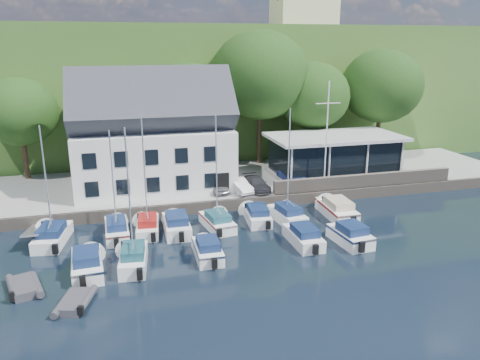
{
  "coord_description": "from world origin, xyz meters",
  "views": [
    {
      "loc": [
        -10.27,
        -26.17,
        13.99
      ],
      "look_at": [
        -0.78,
        9.0,
        3.29
      ],
      "focal_mm": 35.0,
      "sensor_mm": 36.0,
      "label": 1
    }
  ],
  "objects": [
    {
      "name": "car_white",
      "position": [
        0.13,
        12.98,
        1.62
      ],
      "size": [
        2.11,
        3.96,
        1.24
      ],
      "primitive_type": "imported",
      "rotation": [
        0.0,
        0.0,
        0.22
      ],
      "color": "silver",
      "rests_on": "quay"
    },
    {
      "name": "hillside",
      "position": [
        0.0,
        62.0,
        8.0
      ],
      "size": [
        160.0,
        75.0,
        16.0
      ],
      "primitive_type": "cube",
      "color": "#2F5921",
      "rests_on": "ground"
    },
    {
      "name": "boat_r1_1",
      "position": [
        -10.72,
        7.74,
        4.4
      ],
      "size": [
        1.97,
        6.51,
        8.8
      ],
      "primitive_type": null,
      "rotation": [
        0.0,
        0.0,
        0.03
      ],
      "color": "white",
      "rests_on": "ground"
    },
    {
      "name": "tree_3",
      "position": [
        5.12,
        22.64,
        8.21
      ],
      "size": [
        10.56,
        10.56,
        14.43
      ],
      "primitive_type": null,
      "color": "black",
      "rests_on": "quay"
    },
    {
      "name": "harbor_building",
      "position": [
        -7.0,
        16.5,
        5.35
      ],
      "size": [
        14.4,
        8.2,
        8.7
      ],
      "primitive_type": null,
      "color": "silver",
      "rests_on": "quay"
    },
    {
      "name": "boat_r1_3",
      "position": [
        -6.28,
        7.32,
        0.78
      ],
      "size": [
        2.15,
        6.2,
        1.57
      ],
      "primitive_type": null,
      "rotation": [
        0.0,
        0.0,
        -0.02
      ],
      "color": "white",
      "rests_on": "ground"
    },
    {
      "name": "ground",
      "position": [
        0.0,
        0.0,
        0.0
      ],
      "size": [
        180.0,
        180.0,
        0.0
      ],
      "primitive_type": "plane",
      "color": "black",
      "rests_on": "ground"
    },
    {
      "name": "boat_r1_6",
      "position": [
        2.7,
        7.2,
        4.58
      ],
      "size": [
        2.59,
        6.17,
        9.15
      ],
      "primitive_type": null,
      "rotation": [
        0.0,
        0.0,
        0.13
      ],
      "color": "white",
      "rests_on": "ground"
    },
    {
      "name": "boat_r1_2",
      "position": [
        -8.42,
        7.78,
        4.29
      ],
      "size": [
        2.36,
        5.95,
        8.58
      ],
      "primitive_type": null,
      "rotation": [
        0.0,
        0.0,
        -0.1
      ],
      "color": "white",
      "rests_on": "ground"
    },
    {
      "name": "car_dgrey",
      "position": [
        1.89,
        13.08,
        1.58
      ],
      "size": [
        1.92,
        4.14,
        1.17
      ],
      "primitive_type": "imported",
      "rotation": [
        0.0,
        0.0,
        0.07
      ],
      "color": "#2D2D32",
      "rests_on": "quay"
    },
    {
      "name": "boat_r2_3",
      "position": [
        2.28,
        2.81,
        0.72
      ],
      "size": [
        1.98,
        5.94,
        1.43
      ],
      "primitive_type": null,
      "rotation": [
        0.0,
        0.0,
        0.01
      ],
      "color": "white",
      "rests_on": "ground"
    },
    {
      "name": "boat_r2_0",
      "position": [
        -12.61,
        2.21,
        0.79
      ],
      "size": [
        2.39,
        6.27,
        1.57
      ],
      "primitive_type": null,
      "rotation": [
        0.0,
        0.0,
        0.06
      ],
      "color": "white",
      "rests_on": "ground"
    },
    {
      "name": "boat_r1_5",
      "position": [
        0.36,
        7.97,
        0.68
      ],
      "size": [
        2.45,
        6.16,
        1.35
      ],
      "primitive_type": null,
      "rotation": [
        0.0,
        0.0,
        -0.09
      ],
      "color": "white",
      "rests_on": "ground"
    },
    {
      "name": "dinghy_0",
      "position": [
        -16.11,
        0.8,
        0.36
      ],
      "size": [
        2.64,
        3.47,
        0.72
      ],
      "primitive_type": null,
      "rotation": [
        0.0,
        0.0,
        0.29
      ],
      "color": "#38383D",
      "rests_on": "ground"
    },
    {
      "name": "tree_1",
      "position": [
        -10.63,
        22.78,
        6.09
      ],
      "size": [
        7.45,
        7.45,
        10.18
      ],
      "primitive_type": null,
      "color": "black",
      "rests_on": "quay"
    },
    {
      "name": "tree_0",
      "position": [
        -19.07,
        22.69,
        5.96
      ],
      "size": [
        7.25,
        7.25,
        9.91
      ],
      "primitive_type": null,
      "color": "black",
      "rests_on": "quay"
    },
    {
      "name": "boat_r2_1",
      "position": [
        -9.75,
        2.29,
        4.68
      ],
      "size": [
        2.47,
        6.15,
        9.37
      ],
      "primitive_type": null,
      "rotation": [
        0.0,
        0.0,
        -0.11
      ],
      "color": "white",
      "rests_on": "ground"
    },
    {
      "name": "dinghy_1",
      "position": [
        -13.12,
        -1.71,
        0.33
      ],
      "size": [
        2.45,
        3.24,
        0.67
      ],
      "primitive_type": null,
      "rotation": [
        0.0,
        0.0,
        -0.28
      ],
      "color": "#38383D",
      "rests_on": "ground"
    },
    {
      "name": "farmhouse",
      "position": [
        22.0,
        52.0,
        20.1
      ],
      "size": [
        10.4,
        7.0,
        8.2
      ],
      "primitive_type": null,
      "color": "beige",
      "rests_on": "hillside"
    },
    {
      "name": "flagpole",
      "position": [
        8.17,
        12.09,
        5.9
      ],
      "size": [
        2.35,
        0.2,
        9.81
      ],
      "primitive_type": null,
      "color": "silver",
      "rests_on": "quay"
    },
    {
      "name": "tree_5",
      "position": [
        19.02,
        21.21,
        7.22
      ],
      "size": [
        9.1,
        9.1,
        12.44
      ],
      "primitive_type": null,
      "color": "black",
      "rests_on": "quay"
    },
    {
      "name": "club_pavilion",
      "position": [
        11.0,
        16.0,
        3.05
      ],
      "size": [
        13.2,
        7.2,
        4.1
      ],
      "primitive_type": null,
      "color": "black",
      "rests_on": "quay"
    },
    {
      "name": "boat_r1_0",
      "position": [
        -15.24,
        7.68,
        4.36
      ],
      "size": [
        3.1,
        6.72,
        8.72
      ],
      "primitive_type": null,
      "rotation": [
        0.0,
        0.0,
        -0.17
      ],
      "color": "white",
      "rests_on": "ground"
    },
    {
      "name": "tree_4",
      "position": [
        10.87,
        21.61,
        6.56
      ],
      "size": [
        8.13,
        8.13,
        11.11
      ],
      "primitive_type": null,
      "color": "black",
      "rests_on": "quay"
    },
    {
      "name": "quay_face",
      "position": [
        0.0,
        11.0,
        0.5
      ],
      "size": [
        60.0,
        0.3,
        1.0
      ],
      "primitive_type": "cube",
      "color": "#6A6055",
      "rests_on": "ground"
    },
    {
      "name": "car_silver",
      "position": [
        -1.75,
        13.48,
        1.61
      ],
      "size": [
        1.89,
        3.74,
        1.22
      ],
      "primitive_type": "imported",
      "rotation": [
        0.0,
        0.0,
        0.13
      ],
      "color": "#A1A1A5",
      "rests_on": "quay"
    },
    {
      "name": "quay",
      "position": [
        0.0,
        17.5,
        0.5
      ],
      "size": [
        60.0,
        13.0,
        1.0
      ],
      "primitive_type": "cube",
      "color": "gray",
      "rests_on": "ground"
    },
    {
      "name": "boat_r1_7",
      "position": [
        7.17,
        7.33,
        0.77
      ],
      "size": [
        2.46,
        7.14,
        1.55
      ],
      "primitive_type": null,
      "rotation": [
        0.0,
        0.0,
        -0.04
      ],
      "color": "white",
      "rests_on": "ground"
    },
    {
      "name": "boat_r2_4",
      "position": [
        5.6,
        2.0,
        0.78
      ],
      "size": [
        2.55,
        5.45,
        1.57
      ],
      "primitive_type": null,
      "rotation": [
        0.0,
        0.0,
        0.09
      ],
      "color": "white",
      "rests_on": "ground"
    },
    {
      "name": "seawall",
      "position": [
        12.0,
        11.4,
        1.6
      ],
      "size": [
        18.0,
        0.5,
        1.2
      ],
      "primitive_type": "cube",
      "color": "#6A6055",
      "rests_on": "quay"
    },
    {
      "name": "field_patch",
      "position": [
        8.0,
        70.0,
        16.15
      ],
      "size": [
        50.0,
        30.0,
        0.3
      ],
      "primitive_type": "cube",
      "color": "#5D6733",
      "rests_on": "hillside"
    },
    {
      "name": "tree_2",
      "position": [
        -2.82,
        21.7,
        6.6
      ],
      "size": [
        8.19,
        8.19,
        11.19
      ],
      "primitive_type": null,
      "color": "black",
      "rests_on": "quay"
    },
    {
      "name": "gangway",
      "position": [
        -16.5,
        9.0,
        0.0
      ],
      "size": [
        1.2,
        6.0,
        1.4
      ],
      "primitive_type": null,
      "color": "silver",
      "rests_on": "ground"
    },
    {
      "name": "boat_r1_4",
      "position": [
        -3.08,
        7.36,
        4.12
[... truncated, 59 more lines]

